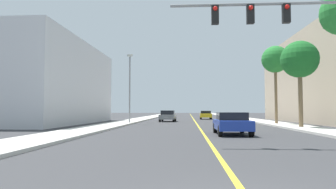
{
  "coord_description": "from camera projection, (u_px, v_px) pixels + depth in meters",
  "views": [
    {
      "loc": [
        -1.01,
        -4.17,
        1.51
      ],
      "look_at": [
        -2.4,
        17.28,
        2.61
      ],
      "focal_mm": 31.75,
      "sensor_mm": 36.0,
      "label": 1
    }
  ],
  "objects": [
    {
      "name": "sidewalk_right",
      "position": [
        247.0,
        119.0,
        45.35
      ],
      "size": [
        2.92,
        168.0,
        0.15
      ],
      "primitive_type": "cube",
      "color": "beige",
      "rests_on": "ground"
    },
    {
      "name": "sidewalk_left",
      "position": [
        142.0,
        119.0,
        46.4
      ],
      "size": [
        2.92,
        168.0,
        0.15
      ],
      "primitive_type": "cube",
      "color": "beige",
      "rests_on": "ground"
    },
    {
      "name": "car_yellow",
      "position": [
        206.0,
        115.0,
        47.1
      ],
      "size": [
        1.86,
        3.84,
        1.33
      ],
      "rotation": [
        0.0,
        0.0,
        -0.02
      ],
      "color": "gold",
      "rests_on": "ground"
    },
    {
      "name": "street_lamp",
      "position": [
        130.0,
        84.0,
        31.87
      ],
      "size": [
        0.56,
        0.28,
        7.32
      ],
      "color": "gray",
      "rests_on": "sidewalk_left"
    },
    {
      "name": "ground",
      "position": [
        194.0,
        119.0,
        45.87
      ],
      "size": [
        192.0,
        192.0,
        0.0
      ],
      "primitive_type": "plane",
      "color": "#38383A"
    },
    {
      "name": "lane_marking_center",
      "position": [
        194.0,
        119.0,
        45.87
      ],
      "size": [
        0.16,
        144.0,
        0.01
      ],
      "primitive_type": "cube",
      "color": "yellow",
      "rests_on": "ground"
    },
    {
      "name": "palm_far",
      "position": [
        275.0,
        60.0,
        29.89
      ],
      "size": [
        2.7,
        2.7,
        7.79
      ],
      "color": "brown",
      "rests_on": "sidewalk_right"
    },
    {
      "name": "traffic_signal_mast",
      "position": [
        305.0,
        31.0,
        12.87
      ],
      "size": [
        8.92,
        0.36,
        6.4
      ],
      "color": "gray",
      "rests_on": "sidewalk_right"
    },
    {
      "name": "car_blue",
      "position": [
        232.0,
        123.0,
        17.92
      ],
      "size": [
        1.98,
        3.84,
        1.35
      ],
      "rotation": [
        0.0,
        0.0,
        0.01
      ],
      "color": "#1E389E",
      "rests_on": "ground"
    },
    {
      "name": "palm_mid",
      "position": [
        300.0,
        60.0,
        23.79
      ],
      "size": [
        2.96,
        2.96,
        6.88
      ],
      "color": "brown",
      "rests_on": "sidewalk_right"
    },
    {
      "name": "building_left_near",
      "position": [
        25.0,
        84.0,
        33.0
      ],
      "size": [
        14.42,
        19.96,
        8.8
      ],
      "primitive_type": "cube",
      "color": "silver",
      "rests_on": "ground"
    },
    {
      "name": "car_gray",
      "position": [
        168.0,
        116.0,
        37.73
      ],
      "size": [
        2.03,
        3.87,
        1.41
      ],
      "rotation": [
        0.0,
        0.0,
        -0.04
      ],
      "color": "slate",
      "rests_on": "ground"
    }
  ]
}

